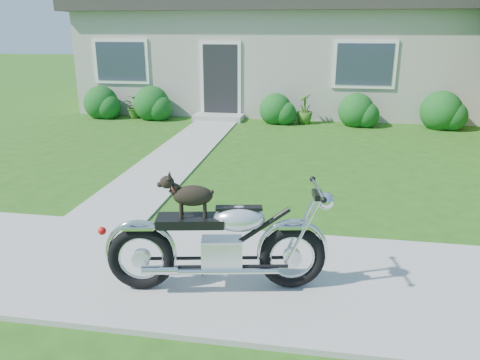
# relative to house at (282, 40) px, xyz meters

# --- Properties ---
(ground) EXTENTS (80.00, 80.00, 0.00)m
(ground) POSITION_rel_house_xyz_m (0.00, -11.99, -2.16)
(ground) COLOR #235114
(ground) RESTS_ON ground
(sidewalk) EXTENTS (24.00, 2.20, 0.04)m
(sidewalk) POSITION_rel_house_xyz_m (0.00, -11.99, -2.14)
(sidewalk) COLOR #9E9B93
(sidewalk) RESTS_ON ground
(walkway) EXTENTS (1.20, 8.00, 0.03)m
(walkway) POSITION_rel_house_xyz_m (-1.50, -6.99, -2.14)
(walkway) COLOR #9E9B93
(walkway) RESTS_ON ground
(house) EXTENTS (12.60, 7.03, 4.50)m
(house) POSITION_rel_house_xyz_m (0.00, 0.00, 0.00)
(house) COLOR #A6A295
(house) RESTS_ON ground
(shrub_row) EXTENTS (10.57, 1.07, 1.07)m
(shrub_row) POSITION_rel_house_xyz_m (-0.24, -3.49, -1.73)
(shrub_row) COLOR #154F19
(shrub_row) RESTS_ON ground
(potted_plant_left) EXTENTS (0.77, 0.73, 0.68)m
(potted_plant_left) POSITION_rel_house_xyz_m (-3.97, -3.44, -1.82)
(potted_plant_left) COLOR #2D5B18
(potted_plant_left) RESTS_ON ground
(potted_plant_right) EXTENTS (0.53, 0.53, 0.82)m
(potted_plant_right) POSITION_rel_house_xyz_m (0.96, -3.44, -1.75)
(potted_plant_right) COLOR #36691D
(potted_plant_right) RESTS_ON ground
(motorcycle_with_dog) EXTENTS (2.21, 0.73, 1.19)m
(motorcycle_with_dog) POSITION_rel_house_xyz_m (0.47, -12.35, -1.60)
(motorcycle_with_dog) COLOR black
(motorcycle_with_dog) RESTS_ON sidewalk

